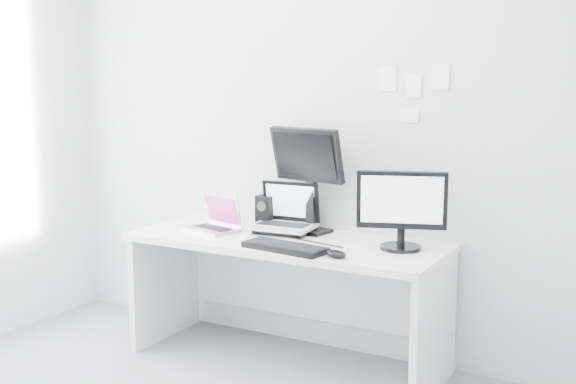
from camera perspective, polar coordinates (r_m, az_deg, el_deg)
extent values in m
plane|color=silver|center=(4.41, 2.11, 5.19)|extent=(3.60, 0.00, 3.60)
cube|color=white|center=(4.29, -0.11, -8.34)|extent=(1.80, 0.70, 0.73)
cube|color=silver|center=(4.38, -5.90, -1.57)|extent=(0.35, 0.29, 0.23)
cube|color=black|center=(4.48, -1.71, -1.49)|extent=(0.10, 0.10, 0.19)
cube|color=#BABCC2|center=(4.30, -0.44, -1.23)|extent=(0.38, 0.30, 0.30)
cube|color=black|center=(4.31, 1.60, 1.03)|extent=(0.49, 0.24, 0.63)
cube|color=black|center=(3.95, 8.68, -1.31)|extent=(0.52, 0.36, 0.43)
cube|color=black|center=(3.92, -0.23, -4.26)|extent=(0.48, 0.22, 0.03)
ellipsoid|color=black|center=(3.78, 3.72, -4.75)|extent=(0.14, 0.11, 0.04)
cube|color=white|center=(4.21, 7.63, 8.60)|extent=(0.10, 0.00, 0.14)
cube|color=white|center=(4.16, 9.56, 7.99)|extent=(0.09, 0.00, 0.13)
cube|color=white|center=(4.11, 11.57, 8.62)|extent=(0.10, 0.00, 0.14)
cube|color=white|center=(4.17, 9.24, 5.81)|extent=(0.11, 0.00, 0.08)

